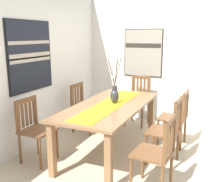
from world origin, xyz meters
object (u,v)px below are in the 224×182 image
at_px(chair_3, 138,99).
at_px(chair_4, 176,117).
at_px(chair_1, 167,130).
at_px(painting_on_side_wall, 143,53).
at_px(dining_table, 110,111).
at_px(chair_0, 83,106).
at_px(chair_2, 35,128).
at_px(centerpiece_vase, 115,94).
at_px(painting_on_back_wall, 30,56).
at_px(chair_5, 157,152).

height_order(chair_3, chair_4, chair_3).
relative_size(chair_1, painting_on_side_wall, 0.97).
distance_m(dining_table, chair_1, 0.87).
bearing_deg(dining_table, chair_0, 52.11).
height_order(chair_0, chair_4, chair_4).
xyz_separation_m(dining_table, chair_2, (-0.65, 0.88, -0.17)).
height_order(chair_0, chair_3, chair_3).
relative_size(centerpiece_vase, chair_4, 0.80).
distance_m(chair_2, chair_4, 2.19).
bearing_deg(centerpiece_vase, chair_3, 2.07).
distance_m(chair_1, painting_on_side_wall, 2.21).
bearing_deg(chair_2, painting_on_back_wall, 39.94).
bearing_deg(chair_3, painting_on_back_wall, 144.05).
xyz_separation_m(chair_3, chair_5, (-2.13, -0.90, -0.03)).
bearing_deg(chair_1, painting_on_back_wall, 96.84).
xyz_separation_m(dining_table, chair_3, (1.42, 0.01, -0.15)).
bearing_deg(chair_4, painting_on_side_wall, 38.88).
relative_size(chair_3, painting_on_side_wall, 0.99).
bearing_deg(chair_1, chair_3, 31.42).
height_order(chair_2, painting_on_side_wall, painting_on_side_wall).
relative_size(chair_1, chair_2, 1.04).
distance_m(chair_0, painting_on_back_wall, 1.38).
distance_m(centerpiece_vase, painting_on_side_wall, 1.79).
bearing_deg(chair_5, dining_table, 51.44).
bearing_deg(chair_2, painting_on_side_wall, -18.72).
height_order(centerpiece_vase, chair_4, centerpiece_vase).
distance_m(dining_table, chair_0, 1.07).
distance_m(dining_table, chair_3, 1.43).
relative_size(centerpiece_vase, painting_on_back_wall, 0.68).
relative_size(chair_3, chair_5, 1.06).
bearing_deg(centerpiece_vase, chair_4, -54.56).
xyz_separation_m(centerpiece_vase, chair_4, (0.59, -0.83, -0.42)).
bearing_deg(painting_on_back_wall, centerpiece_vase, -75.60).
height_order(centerpiece_vase, painting_on_back_wall, painting_on_back_wall).
bearing_deg(chair_4, chair_0, 90.64).
relative_size(chair_0, painting_on_side_wall, 0.92).
relative_size(chair_1, chair_5, 1.03).
bearing_deg(painting_on_side_wall, centerpiece_vase, -177.12).
relative_size(dining_table, chair_5, 2.20).
bearing_deg(chair_5, chair_0, 51.76).
bearing_deg(chair_0, painting_on_back_wall, 156.41).
height_order(dining_table, chair_4, chair_4).
bearing_deg(chair_5, chair_1, 2.34).
distance_m(dining_table, chair_4, 1.11).
xyz_separation_m(chair_2, painting_on_side_wall, (2.45, -0.83, 0.92)).
distance_m(chair_4, painting_on_side_wall, 1.72).
bearing_deg(chair_4, chair_1, 179.31).
xyz_separation_m(centerpiece_vase, chair_3, (1.35, 0.05, -0.40)).
distance_m(chair_3, painting_on_back_wall, 2.27).
height_order(dining_table, painting_on_back_wall, painting_on_back_wall).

